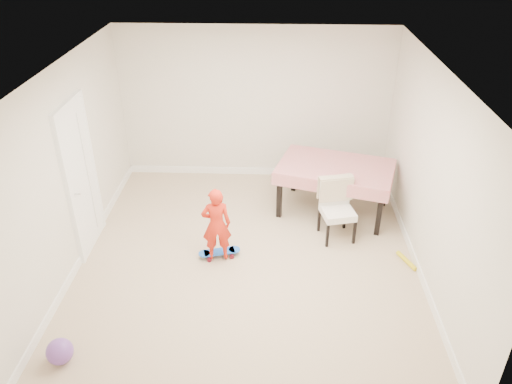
{
  "coord_description": "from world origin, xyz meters",
  "views": [
    {
      "loc": [
        0.32,
        -5.4,
        4.19
      ],
      "look_at": [
        0.1,
        0.2,
        0.95
      ],
      "focal_mm": 35.0,
      "sensor_mm": 36.0,
      "label": 1
    }
  ],
  "objects_px": {
    "dining_chair": "(338,211)",
    "skateboard": "(219,254)",
    "child": "(216,227)",
    "dining_table": "(334,189)",
    "balloon": "(60,351)"
  },
  "relations": [
    {
      "from": "dining_table",
      "to": "dining_chair",
      "type": "xyz_separation_m",
      "value": [
        -0.02,
        -0.72,
        0.05
      ]
    },
    {
      "from": "dining_table",
      "to": "balloon",
      "type": "height_order",
      "value": "dining_table"
    },
    {
      "from": "dining_table",
      "to": "child",
      "type": "bearing_deg",
      "value": -125.18
    },
    {
      "from": "skateboard",
      "to": "child",
      "type": "relative_size",
      "value": 0.54
    },
    {
      "from": "dining_chair",
      "to": "balloon",
      "type": "relative_size",
      "value": 3.21
    },
    {
      "from": "child",
      "to": "balloon",
      "type": "height_order",
      "value": "child"
    },
    {
      "from": "dining_chair",
      "to": "balloon",
      "type": "xyz_separation_m",
      "value": [
        -3.11,
        -2.4,
        -0.31
      ]
    },
    {
      "from": "dining_chair",
      "to": "balloon",
      "type": "height_order",
      "value": "dining_chair"
    },
    {
      "from": "balloon",
      "to": "dining_chair",
      "type": "bearing_deg",
      "value": 37.6
    },
    {
      "from": "dining_table",
      "to": "child",
      "type": "height_order",
      "value": "child"
    },
    {
      "from": "dining_chair",
      "to": "skateboard",
      "type": "xyz_separation_m",
      "value": [
        -1.64,
        -0.53,
        -0.41
      ]
    },
    {
      "from": "balloon",
      "to": "dining_table",
      "type": "bearing_deg",
      "value": 44.9
    },
    {
      "from": "dining_chair",
      "to": "skateboard",
      "type": "bearing_deg",
      "value": -175.27
    },
    {
      "from": "child",
      "to": "dining_table",
      "type": "bearing_deg",
      "value": -150.9
    },
    {
      "from": "skateboard",
      "to": "dining_chair",
      "type": "bearing_deg",
      "value": 2.75
    }
  ]
}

